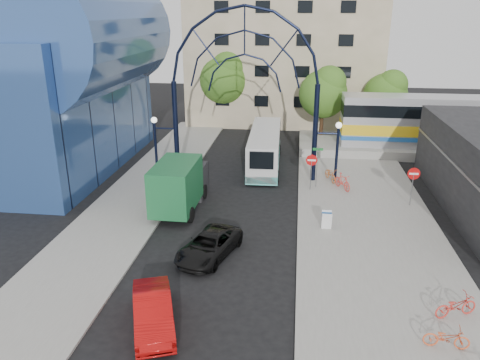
# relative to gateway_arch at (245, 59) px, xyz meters

# --- Properties ---
(ground) EXTENTS (120.00, 120.00, 0.00)m
(ground) POSITION_rel_gateway_arch_xyz_m (0.00, -14.00, -8.56)
(ground) COLOR black
(ground) RESTS_ON ground
(sidewalk_east) EXTENTS (8.00, 56.00, 0.12)m
(sidewalk_east) POSITION_rel_gateway_arch_xyz_m (8.00, -10.00, -8.50)
(sidewalk_east) COLOR gray
(sidewalk_east) RESTS_ON ground
(plaza_west) EXTENTS (5.00, 50.00, 0.12)m
(plaza_west) POSITION_rel_gateway_arch_xyz_m (-6.50, -8.00, -8.50)
(plaza_west) COLOR gray
(plaza_west) RESTS_ON ground
(gateway_arch) EXTENTS (13.64, 0.44, 12.10)m
(gateway_arch) POSITION_rel_gateway_arch_xyz_m (0.00, 0.00, 0.00)
(gateway_arch) COLOR black
(gateway_arch) RESTS_ON ground
(stop_sign) EXTENTS (0.80, 0.07, 2.50)m
(stop_sign) POSITION_rel_gateway_arch_xyz_m (4.80, -2.00, -6.56)
(stop_sign) COLOR slate
(stop_sign) RESTS_ON sidewalk_east
(do_not_enter_sign) EXTENTS (0.76, 0.07, 2.48)m
(do_not_enter_sign) POSITION_rel_gateway_arch_xyz_m (11.00, -4.00, -6.58)
(do_not_enter_sign) COLOR slate
(do_not_enter_sign) RESTS_ON sidewalk_east
(street_name_sign) EXTENTS (0.70, 0.70, 2.80)m
(street_name_sign) POSITION_rel_gateway_arch_xyz_m (5.20, -1.40, -6.43)
(street_name_sign) COLOR slate
(street_name_sign) RESTS_ON sidewalk_east
(sandwich_board) EXTENTS (0.55, 0.61, 0.99)m
(sandwich_board) POSITION_rel_gateway_arch_xyz_m (5.60, -8.02, -7.81)
(sandwich_board) COLOR white
(sandwich_board) RESTS_ON sidewalk_east
(transit_hall) EXTENTS (16.50, 18.00, 14.50)m
(transit_hall) POSITION_rel_gateway_arch_xyz_m (-15.30, 1.00, -1.86)
(transit_hall) COLOR #2F5191
(transit_hall) RESTS_ON ground
(apartment_block) EXTENTS (20.00, 12.10, 14.00)m
(apartment_block) POSITION_rel_gateway_arch_xyz_m (2.00, 20.97, -1.55)
(apartment_block) COLOR tan
(apartment_block) RESTS_ON ground
(tree_north_a) EXTENTS (4.48, 4.48, 7.00)m
(tree_north_a) POSITION_rel_gateway_arch_xyz_m (6.12, 11.93, -3.95)
(tree_north_a) COLOR #382314
(tree_north_a) RESTS_ON ground
(tree_north_b) EXTENTS (5.12, 5.12, 8.00)m
(tree_north_b) POSITION_rel_gateway_arch_xyz_m (-3.88, 15.93, -3.29)
(tree_north_b) COLOR #382314
(tree_north_b) RESTS_ON ground
(tree_north_c) EXTENTS (4.16, 4.16, 6.50)m
(tree_north_c) POSITION_rel_gateway_arch_xyz_m (12.12, 13.93, -4.28)
(tree_north_c) COLOR #382314
(tree_north_c) RESTS_ON ground
(city_bus) EXTENTS (2.66, 10.33, 2.82)m
(city_bus) POSITION_rel_gateway_arch_xyz_m (1.27, 3.28, -7.08)
(city_bus) COLOR silver
(city_bus) RESTS_ON ground
(green_truck) EXTENTS (2.53, 6.34, 3.18)m
(green_truck) POSITION_rel_gateway_arch_xyz_m (-3.31, -5.94, -6.97)
(green_truck) COLOR black
(green_truck) RESTS_ON ground
(black_suv) EXTENTS (3.24, 4.81, 1.22)m
(black_suv) POSITION_rel_gateway_arch_xyz_m (-0.39, -11.80, -7.94)
(black_suv) COLOR black
(black_suv) RESTS_ON ground
(red_sedan) EXTENTS (2.79, 4.42, 1.38)m
(red_sedan) POSITION_rel_gateway_arch_xyz_m (-1.51, -17.54, -7.87)
(red_sedan) COLOR #AA0B0A
(red_sedan) RESTS_ON ground
(bike_near_a) EXTENTS (1.20, 1.98, 0.98)m
(bike_near_a) POSITION_rel_gateway_arch_xyz_m (6.26, -0.05, -7.95)
(bike_near_a) COLOR #CD6729
(bike_near_a) RESTS_ON sidewalk_east
(bike_near_b) EXTENTS (1.33, 1.86, 1.10)m
(bike_near_b) POSITION_rel_gateway_arch_xyz_m (6.98, -1.66, -7.89)
(bike_near_b) COLOR red
(bike_near_b) RESTS_ON sidewalk_east
(bike_far_a) EXTENTS (1.66, 0.66, 0.86)m
(bike_far_a) POSITION_rel_gateway_arch_xyz_m (9.44, -17.54, -8.01)
(bike_far_a) COLOR #DB572B
(bike_far_a) RESTS_ON sidewalk_east
(bike_far_c) EXTENTS (1.96, 1.28, 0.97)m
(bike_far_c) POSITION_rel_gateway_arch_xyz_m (10.33, -15.55, -7.95)
(bike_far_c) COLOR red
(bike_far_c) RESTS_ON sidewalk_east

